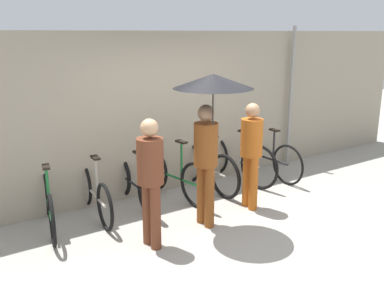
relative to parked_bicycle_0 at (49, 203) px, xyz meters
name	(u,v)px	position (x,y,z in m)	size (l,w,h in m)	color
ground_plane	(240,238)	(1.94, -1.63, -0.36)	(30.00, 30.00, 0.00)	#9E998E
back_wall	(159,114)	(1.94, 0.45, 0.93)	(11.89, 0.12, 2.58)	gray
parked_bicycle_0	(49,203)	(0.00, 0.00, 0.00)	(0.51, 1.68, 0.97)	black
parked_bicycle_1	(94,193)	(0.65, 0.04, -0.01)	(0.44, 1.65, 0.97)	black
parked_bicycle_2	(134,183)	(1.29, 0.09, -0.01)	(0.44, 1.65, 1.02)	black
parked_bicycle_3	(174,175)	(1.94, 0.00, 0.02)	(0.45, 1.75, 1.05)	black
parked_bicycle_4	(206,167)	(2.59, 0.06, 0.02)	(0.44, 1.72, 1.08)	black
parked_bicycle_5	(234,159)	(3.24, 0.10, 0.05)	(0.51, 1.82, 1.06)	black
parked_bicycle_6	(265,156)	(3.89, 0.01, 0.02)	(0.44, 1.78, 1.08)	black
pedestrian_leading	(150,174)	(0.91, -1.19, 0.57)	(0.32, 0.32, 1.60)	brown
pedestrian_center	(211,109)	(1.80, -1.15, 1.26)	(1.01, 1.01, 2.06)	brown
pedestrian_trailing	(251,148)	(2.69, -0.94, 0.56)	(0.32, 0.32, 1.58)	#B25619
awning_pole	(291,98)	(4.75, 0.29, 0.98)	(0.07, 0.07, 2.67)	gray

